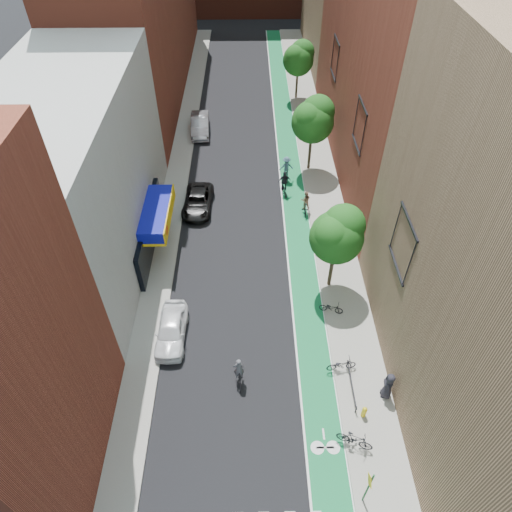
{
  "coord_description": "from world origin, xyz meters",
  "views": [
    {
      "loc": [
        0.33,
        -10.6,
        23.05
      ],
      "look_at": [
        0.7,
        11.39,
        1.5
      ],
      "focal_mm": 32.0,
      "sensor_mm": 36.0,
      "label": 1
    }
  ],
  "objects_px": {
    "cyclist_lead": "(239,375)",
    "cyclist_lane_far": "(286,169)",
    "parked_car_silver": "(200,125)",
    "parked_car_black": "(198,201)",
    "fire_hydrant": "(364,412)",
    "parked_car_white": "(171,330)",
    "cyclist_lane_near": "(305,204)",
    "pedestrian": "(388,386)",
    "cyclist_lane_mid": "(284,185)"
  },
  "relations": [
    {
      "from": "parked_car_white",
      "to": "parked_car_black",
      "type": "height_order",
      "value": "parked_car_white"
    },
    {
      "from": "parked_car_black",
      "to": "pedestrian",
      "type": "height_order",
      "value": "pedestrian"
    },
    {
      "from": "cyclist_lane_near",
      "to": "pedestrian",
      "type": "distance_m",
      "value": 16.35
    },
    {
      "from": "parked_car_black",
      "to": "cyclist_lane_mid",
      "type": "xyz_separation_m",
      "value": [
        7.04,
        1.8,
        0.17
      ]
    },
    {
      "from": "parked_car_white",
      "to": "parked_car_black",
      "type": "bearing_deg",
      "value": 87.72
    },
    {
      "from": "cyclist_lane_far",
      "to": "parked_car_black",
      "type": "bearing_deg",
      "value": 20.06
    },
    {
      "from": "parked_car_white",
      "to": "fire_hydrant",
      "type": "distance_m",
      "value": 11.92
    },
    {
      "from": "parked_car_silver",
      "to": "cyclist_lead",
      "type": "xyz_separation_m",
      "value": [
        4.13,
        -27.89,
        -0.13
      ]
    },
    {
      "from": "parked_car_white",
      "to": "pedestrian",
      "type": "height_order",
      "value": "pedestrian"
    },
    {
      "from": "cyclist_lane_mid",
      "to": "cyclist_lane_near",
      "type": "bearing_deg",
      "value": 110.92
    },
    {
      "from": "cyclist_lead",
      "to": "pedestrian",
      "type": "bearing_deg",
      "value": 167.48
    },
    {
      "from": "parked_car_silver",
      "to": "cyclist_lane_near",
      "type": "height_order",
      "value": "cyclist_lane_near"
    },
    {
      "from": "pedestrian",
      "to": "cyclist_lead",
      "type": "bearing_deg",
      "value": -85.84
    },
    {
      "from": "parked_car_silver",
      "to": "cyclist_lane_near",
      "type": "relative_size",
      "value": 2.51
    },
    {
      "from": "parked_car_black",
      "to": "cyclist_lane_far",
      "type": "relative_size",
      "value": 2.17
    },
    {
      "from": "parked_car_white",
      "to": "cyclist_lead",
      "type": "height_order",
      "value": "cyclist_lead"
    },
    {
      "from": "cyclist_lane_far",
      "to": "parked_car_white",
      "type": "bearing_deg",
      "value": 56.25
    },
    {
      "from": "cyclist_lane_near",
      "to": "fire_hydrant",
      "type": "bearing_deg",
      "value": 96.39
    },
    {
      "from": "cyclist_lead",
      "to": "cyclist_lane_near",
      "type": "distance_m",
      "value": 15.89
    },
    {
      "from": "cyclist_lane_near",
      "to": "cyclist_lane_far",
      "type": "bearing_deg",
      "value": -73.71
    },
    {
      "from": "pedestrian",
      "to": "fire_hydrant",
      "type": "distance_m",
      "value": 1.92
    },
    {
      "from": "parked_car_black",
      "to": "cyclist_lane_far",
      "type": "bearing_deg",
      "value": 30.69
    },
    {
      "from": "cyclist_lead",
      "to": "fire_hydrant",
      "type": "relative_size",
      "value": 2.6
    },
    {
      "from": "parked_car_silver",
      "to": "cyclist_lane_far",
      "type": "bearing_deg",
      "value": -49.62
    },
    {
      "from": "parked_car_silver",
      "to": "cyclist_lane_near",
      "type": "xyz_separation_m",
      "value": [
        9.21,
        -12.84,
        -0.01
      ]
    },
    {
      "from": "parked_car_black",
      "to": "parked_car_silver",
      "type": "relative_size",
      "value": 0.97
    },
    {
      "from": "cyclist_lead",
      "to": "cyclist_lane_near",
      "type": "relative_size",
      "value": 1.03
    },
    {
      "from": "fire_hydrant",
      "to": "pedestrian",
      "type": "bearing_deg",
      "value": 39.82
    },
    {
      "from": "cyclist_lane_far",
      "to": "fire_hydrant",
      "type": "bearing_deg",
      "value": 89.0
    },
    {
      "from": "parked_car_white",
      "to": "fire_hydrant",
      "type": "bearing_deg",
      "value": -25.88
    },
    {
      "from": "parked_car_white",
      "to": "parked_car_silver",
      "type": "xyz_separation_m",
      "value": [
        -0.03,
        24.8,
        0.08
      ]
    },
    {
      "from": "parked_car_white",
      "to": "cyclist_lane_mid",
      "type": "xyz_separation_m",
      "value": [
        7.69,
        14.44,
        0.1
      ]
    },
    {
      "from": "parked_car_black",
      "to": "cyclist_lane_near",
      "type": "relative_size",
      "value": 2.43
    },
    {
      "from": "cyclist_lane_far",
      "to": "pedestrian",
      "type": "bearing_deg",
      "value": 93.22
    },
    {
      "from": "cyclist_lead",
      "to": "cyclist_lane_far",
      "type": "relative_size",
      "value": 0.92
    },
    {
      "from": "parked_car_black",
      "to": "cyclist_lane_far",
      "type": "distance_m",
      "value": 8.31
    },
    {
      "from": "cyclist_lane_far",
      "to": "pedestrian",
      "type": "height_order",
      "value": "cyclist_lane_far"
    },
    {
      "from": "parked_car_silver",
      "to": "fire_hydrant",
      "type": "xyz_separation_m",
      "value": [
        10.7,
        -30.12,
        -0.25
      ]
    },
    {
      "from": "parked_car_white",
      "to": "pedestrian",
      "type": "xyz_separation_m",
      "value": [
        12.09,
        -4.14,
        0.36
      ]
    },
    {
      "from": "parked_car_silver",
      "to": "cyclist_lane_mid",
      "type": "height_order",
      "value": "cyclist_lane_mid"
    },
    {
      "from": "parked_car_black",
      "to": "cyclist_lead",
      "type": "relative_size",
      "value": 2.36
    },
    {
      "from": "parked_car_black",
      "to": "cyclist_lane_near",
      "type": "xyz_separation_m",
      "value": [
        8.54,
        -0.68,
        0.14
      ]
    },
    {
      "from": "parked_car_silver",
      "to": "pedestrian",
      "type": "bearing_deg",
      "value": -71.02
    },
    {
      "from": "parked_car_black",
      "to": "cyclist_lane_far",
      "type": "xyz_separation_m",
      "value": [
        7.33,
        3.91,
        0.37
      ]
    },
    {
      "from": "parked_car_silver",
      "to": "cyclist_lane_far",
      "type": "xyz_separation_m",
      "value": [
        8.0,
        -8.25,
        0.23
      ]
    },
    {
      "from": "parked_car_black",
      "to": "parked_car_silver",
      "type": "distance_m",
      "value": 12.18
    },
    {
      "from": "parked_car_black",
      "to": "parked_car_silver",
      "type": "bearing_deg",
      "value": 95.77
    },
    {
      "from": "parked_car_black",
      "to": "parked_car_silver",
      "type": "height_order",
      "value": "parked_car_silver"
    },
    {
      "from": "cyclist_lane_far",
      "to": "pedestrian",
      "type": "xyz_separation_m",
      "value": [
        4.12,
        -20.69,
        0.06
      ]
    },
    {
      "from": "parked_car_black",
      "to": "pedestrian",
      "type": "bearing_deg",
      "value": -53.1
    }
  ]
}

